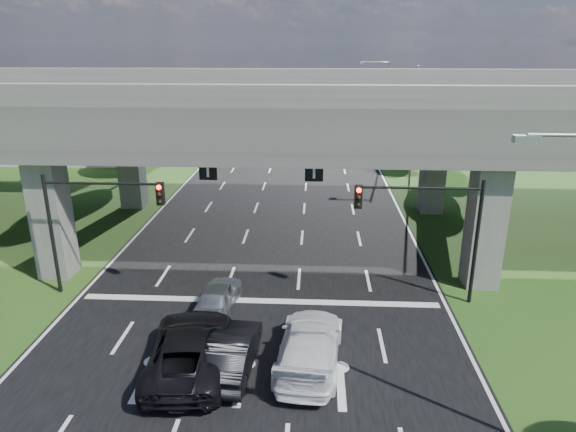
# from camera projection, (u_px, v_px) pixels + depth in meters

# --- Properties ---
(ground) EXTENTS (160.00, 160.00, 0.00)m
(ground) POSITION_uv_depth(u_px,v_px,m) (251.00, 342.00, 21.23)
(ground) COLOR #244D18
(ground) RESTS_ON ground
(road) EXTENTS (18.00, 120.00, 0.03)m
(road) POSITION_uv_depth(u_px,v_px,m) (271.00, 249.00, 30.68)
(road) COLOR black
(road) RESTS_ON ground
(overpass) EXTENTS (80.00, 15.00, 10.00)m
(overpass) POSITION_uv_depth(u_px,v_px,m) (273.00, 111.00, 30.03)
(overpass) COLOR #3A3735
(overpass) RESTS_ON ground
(warehouse) EXTENTS (20.00, 10.00, 4.00)m
(warehouse) POSITION_uv_depth(u_px,v_px,m) (49.00, 138.00, 54.99)
(warehouse) COLOR #9E9E99
(warehouse) RESTS_ON ground
(signal_right) EXTENTS (5.76, 0.54, 6.00)m
(signal_right) POSITION_uv_depth(u_px,v_px,m) (431.00, 219.00, 23.22)
(signal_right) COLOR black
(signal_right) RESTS_ON ground
(signal_left) EXTENTS (5.76, 0.54, 6.00)m
(signal_left) POSITION_uv_depth(u_px,v_px,m) (93.00, 213.00, 24.01)
(signal_left) COLOR black
(signal_left) RESTS_ON ground
(streetlight_far) EXTENTS (3.38, 0.25, 10.00)m
(streetlight_far) POSITION_uv_depth(u_px,v_px,m) (409.00, 119.00, 41.53)
(streetlight_far) COLOR gray
(streetlight_far) RESTS_ON ground
(streetlight_beyond) EXTENTS (3.38, 0.25, 10.00)m
(streetlight_beyond) POSITION_uv_depth(u_px,v_px,m) (384.00, 99.00, 56.66)
(streetlight_beyond) COLOR gray
(streetlight_beyond) RESTS_ON ground
(tree_left_near) EXTENTS (4.50, 4.50, 7.80)m
(tree_left_near) POSITION_uv_depth(u_px,v_px,m) (128.00, 126.00, 44.97)
(tree_left_near) COLOR black
(tree_left_near) RESTS_ON ground
(tree_left_mid) EXTENTS (3.91, 3.90, 6.76)m
(tree_left_mid) POSITION_uv_depth(u_px,v_px,m) (127.00, 120.00, 52.89)
(tree_left_mid) COLOR black
(tree_left_mid) RESTS_ON ground
(tree_left_far) EXTENTS (4.80, 4.80, 8.32)m
(tree_left_far) POSITION_uv_depth(u_px,v_px,m) (183.00, 102.00, 59.94)
(tree_left_far) COLOR black
(tree_left_far) RESTS_ON ground
(tree_right_near) EXTENTS (4.20, 4.20, 7.28)m
(tree_right_near) POSITION_uv_depth(u_px,v_px,m) (434.00, 128.00, 45.60)
(tree_right_near) COLOR black
(tree_right_near) RESTS_ON ground
(tree_right_mid) EXTENTS (3.91, 3.90, 6.76)m
(tree_right_mid) POSITION_uv_depth(u_px,v_px,m) (446.00, 119.00, 53.12)
(tree_right_mid) COLOR black
(tree_right_mid) RESTS_ON ground
(tree_right_far) EXTENTS (4.50, 4.50, 7.80)m
(tree_right_far) POSITION_uv_depth(u_px,v_px,m) (396.00, 104.00, 60.68)
(tree_right_far) COLOR black
(tree_right_far) RESTS_ON ground
(car_silver) EXTENTS (1.90, 4.10, 1.36)m
(car_silver) POSITION_uv_depth(u_px,v_px,m) (218.00, 296.00, 23.59)
(car_silver) COLOR #A5A8AC
(car_silver) RESTS_ON road
(car_dark) EXTENTS (1.86, 4.67, 1.51)m
(car_dark) POSITION_uv_depth(u_px,v_px,m) (232.00, 352.00, 19.17)
(car_dark) COLOR black
(car_dark) RESTS_ON road
(car_white) EXTENTS (2.83, 5.89, 1.66)m
(car_white) POSITION_uv_depth(u_px,v_px,m) (310.00, 345.00, 19.50)
(car_white) COLOR white
(car_white) RESTS_ON road
(car_trailing) EXTENTS (3.33, 6.31, 1.69)m
(car_trailing) POSITION_uv_depth(u_px,v_px,m) (189.00, 348.00, 19.23)
(car_trailing) COLOR black
(car_trailing) RESTS_ON road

